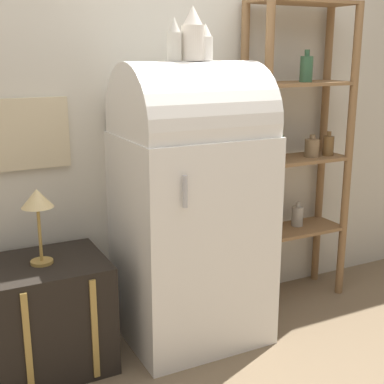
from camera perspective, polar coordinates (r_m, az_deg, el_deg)
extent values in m
plane|color=#7A664C|center=(3.04, 1.95, -16.60)|extent=(12.00, 12.00, 0.00)
cube|color=beige|center=(3.12, -3.01, 10.45)|extent=(7.00, 0.05, 2.70)
cube|color=#C6B793|center=(2.88, -16.98, 5.95)|extent=(0.41, 0.02, 0.37)
cube|color=white|center=(2.97, -0.07, -4.94)|extent=(0.75, 0.65, 1.16)
cylinder|color=white|center=(2.82, -0.07, 7.57)|extent=(0.74, 0.61, 0.61)
cylinder|color=#B7B7BC|center=(2.48, -0.74, 0.03)|extent=(0.02, 0.02, 0.15)
cube|color=black|center=(2.89, -14.90, -12.49)|extent=(0.57, 0.49, 0.57)
cube|color=#AD8942|center=(2.64, -17.12, -15.35)|extent=(0.03, 0.01, 0.52)
cube|color=#AD8942|center=(2.70, -10.34, -14.23)|extent=(0.03, 0.01, 0.52)
cylinder|color=olive|center=(3.15, 7.84, 2.75)|extent=(0.05, 0.05, 1.87)
cylinder|color=olive|center=(3.54, 16.37, 3.63)|extent=(0.05, 0.05, 1.87)
cylinder|color=olive|center=(3.35, 5.39, 3.56)|extent=(0.05, 0.05, 1.87)
cylinder|color=olive|center=(3.73, 13.73, 4.34)|extent=(0.05, 0.05, 1.87)
cube|color=olive|center=(3.55, 10.65, -3.97)|extent=(0.67, 0.28, 0.02)
cube|color=olive|center=(3.43, 11.02, 3.45)|extent=(0.67, 0.28, 0.02)
cube|color=olive|center=(3.37, 11.42, 11.27)|extent=(0.67, 0.28, 0.02)
cube|color=olive|center=(3.38, 11.84, 19.21)|extent=(0.67, 0.28, 0.02)
cylinder|color=#7F6647|center=(3.47, 12.68, 4.60)|extent=(0.09, 0.09, 0.11)
cylinder|color=#7F6647|center=(3.46, 12.75, 5.76)|extent=(0.04, 0.04, 0.03)
cylinder|color=#335B3D|center=(3.36, 12.10, 12.69)|extent=(0.08, 0.08, 0.15)
cylinder|color=#335B3D|center=(3.36, 12.19, 14.31)|extent=(0.03, 0.03, 0.04)
cylinder|color=brown|center=(3.32, 8.58, 4.41)|extent=(0.07, 0.07, 0.12)
cylinder|color=brown|center=(3.31, 8.63, 5.67)|extent=(0.03, 0.03, 0.03)
cylinder|color=#335B3D|center=(3.32, 8.91, 4.68)|extent=(0.10, 0.10, 0.15)
cylinder|color=#335B3D|center=(3.30, 8.97, 6.31)|extent=(0.04, 0.04, 0.04)
cylinder|color=#9E998E|center=(3.59, 11.17, -2.55)|extent=(0.08, 0.08, 0.13)
cylinder|color=#9E998E|center=(3.57, 11.24, -1.32)|extent=(0.03, 0.03, 0.03)
cylinder|color=brown|center=(3.54, 14.34, 4.79)|extent=(0.07, 0.07, 0.12)
cylinder|color=brown|center=(3.52, 14.42, 6.04)|extent=(0.03, 0.03, 0.03)
cylinder|color=beige|center=(2.77, -1.90, 15.23)|extent=(0.07, 0.07, 0.14)
cone|color=beige|center=(2.77, -1.92, 17.42)|extent=(0.06, 0.06, 0.07)
cylinder|color=silver|center=(2.81, 0.09, 15.61)|extent=(0.12, 0.12, 0.17)
cone|color=silver|center=(2.82, 0.10, 18.34)|extent=(0.10, 0.10, 0.09)
cylinder|color=white|center=(2.84, 1.45, 15.03)|extent=(0.07, 0.07, 0.12)
cone|color=white|center=(2.84, 1.46, 16.89)|extent=(0.06, 0.06, 0.06)
cylinder|color=#AD8942|center=(2.75, -15.72, -7.18)|extent=(0.11, 0.11, 0.02)
cylinder|color=#AD8942|center=(2.70, -15.93, -4.34)|extent=(0.02, 0.02, 0.27)
cone|color=#DBC184|center=(2.65, -16.20, -0.63)|extent=(0.15, 0.15, 0.09)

